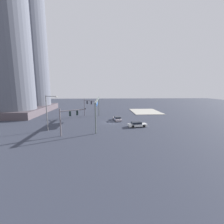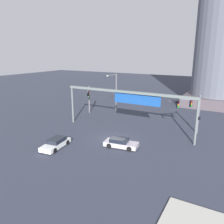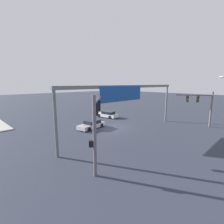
% 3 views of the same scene
% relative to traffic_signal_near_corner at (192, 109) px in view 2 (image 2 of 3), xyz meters
% --- Properties ---
extents(ground_plane, '(189.64, 189.64, 0.00)m').
position_rel_traffic_signal_near_corner_xyz_m(ground_plane, '(-8.76, -7.45, -3.82)').
color(ground_plane, '#2F3442').
extents(traffic_signal_near_corner, '(4.00, 3.69, 5.82)m').
position_rel_traffic_signal_near_corner_xyz_m(traffic_signal_near_corner, '(0.00, 0.00, 0.00)').
color(traffic_signal_near_corner, '#5D5A67').
rests_on(traffic_signal_near_corner, ground).
extents(traffic_signal_opposite_side, '(2.86, 4.48, 5.39)m').
position_rel_traffic_signal_near_corner_xyz_m(traffic_signal_opposite_side, '(-19.37, 1.57, -0.21)').
color(traffic_signal_opposite_side, '#605B61').
rests_on(traffic_signal_opposite_side, ground).
extents(streetlamp_curved_arm, '(0.95, 2.78, 7.62)m').
position_rel_traffic_signal_near_corner_xyz_m(streetlamp_curved_arm, '(-16.19, 6.26, 0.67)').
color(streetlamp_curved_arm, slate).
rests_on(streetlamp_curved_arm, ground).
extents(overhead_sign_gantry, '(20.57, 0.43, 6.35)m').
position_rel_traffic_signal_near_corner_xyz_m(overhead_sign_gantry, '(-8.39, -3.87, 1.49)').
color(overhead_sign_gantry, slate).
rests_on(overhead_sign_gantry, ground).
extents(sedan_car_approaching, '(2.31, 4.60, 1.21)m').
position_rel_traffic_signal_near_corner_xyz_m(sedan_car_approaching, '(-13.85, -13.51, -3.25)').
color(sedan_car_approaching, silver).
rests_on(sedan_car_approaching, ground).
extents(sedan_car_waiting_far, '(4.48, 2.35, 1.21)m').
position_rel_traffic_signal_near_corner_xyz_m(sedan_car_waiting_far, '(-6.76, -9.35, -3.25)').
color(sedan_car_waiting_far, '#B5AAB4').
rests_on(sedan_car_waiting_far, ground).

